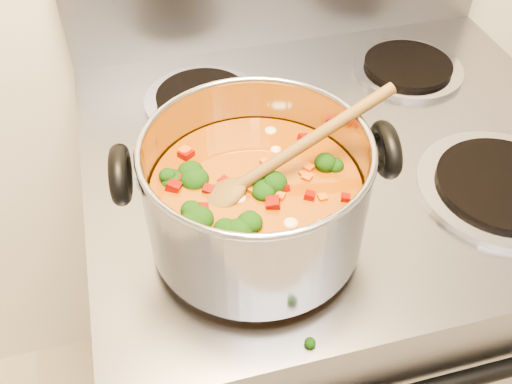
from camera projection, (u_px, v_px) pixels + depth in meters
electric_range at (317, 305)px, 1.20m from camera, size 0.78×0.70×1.08m
stockpot at (256, 195)px, 0.68m from camera, size 0.33×0.27×0.16m
wooden_spoon at (266, 169)px, 0.66m from camera, size 0.26×0.08×0.11m
cooktop_crumbs at (178, 214)px, 0.77m from camera, size 0.13×0.32×0.01m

